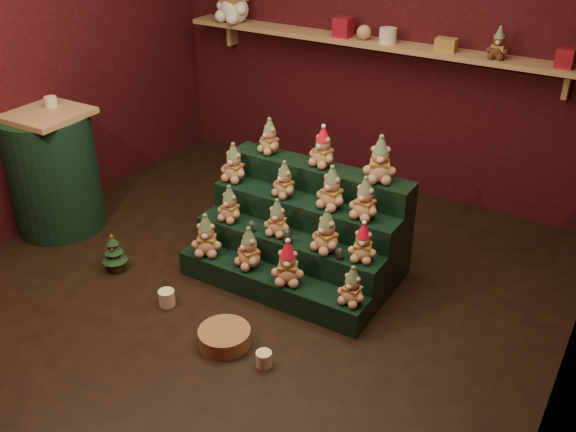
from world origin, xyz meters
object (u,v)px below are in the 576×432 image
Objects in this scene: riser_tier_front at (270,285)px; mini_christmas_tree at (114,252)px; side_table at (53,171)px; wicker_basket at (225,337)px; mug_right at (264,359)px; mug_left at (167,298)px; snow_globe_a at (252,226)px; snow_globe_c at (340,253)px; brown_bear at (498,43)px; snow_globe_b at (288,236)px.

mini_christmas_tree reaches higher than riser_tier_front.
side_table reaches higher than wicker_basket.
mug_left is at bearing 169.71° from mug_right.
riser_tier_front is at bearing 119.38° from mug_right.
snow_globe_a is at bearing 147.67° from riser_tier_front.
mug_left is at bearing -12.38° from mini_christmas_tree.
snow_globe_c is 0.25× the size of wicker_basket.
brown_bear reaches higher than snow_globe_c.
snow_globe_b reaches higher than snow_globe_a.
side_table is at bearing 166.85° from mug_right.
riser_tier_front is 2.43m from brown_bear.
mug_left is 0.89m from mug_right.
snow_globe_a is 0.97× the size of snow_globe_c.
riser_tier_front reaches higher than mug_left.
brown_bear is (0.48, 2.46, 1.39)m from mug_right.
wicker_basket is at bearing -113.01° from brown_bear.
brown_bear is (0.39, 1.70, 1.03)m from snow_globe_c.
riser_tier_front is at bearing -32.33° from snow_globe_a.
mini_christmas_tree is (-1.18, -0.47, -0.26)m from snow_globe_b.
riser_tier_front reaches higher than mug_right.
riser_tier_front is 0.56m from wicker_basket.
riser_tier_front is 14.65× the size of mug_right.
mug_left reaches higher than wicker_basket.
mug_left is at bearing 167.94° from wicker_basket.
brown_bear is at bearing 71.76° from wicker_basket.
mug_left is 0.48× the size of brown_bear.
mug_right is 0.29× the size of wicker_basket.
side_table is at bearing -173.77° from snow_globe_b.
snow_globe_b is 0.91m from mug_left.
snow_globe_b is 2.13m from brown_bear.
side_table is at bearing -172.71° from snow_globe_a.
mug_right is (2.31, -0.54, -0.44)m from side_table.
snow_globe_b is at bearing 0.00° from snow_globe_a.
riser_tier_front is 14.92× the size of snow_globe_b.
wicker_basket is (0.02, -0.56, -0.04)m from riser_tier_front.
mini_christmas_tree is 1.19m from wicker_basket.
snow_globe_c is 0.84m from mug_right.
mini_christmas_tree is at bearing -164.77° from riser_tier_front.
brown_bear reaches higher than mini_christmas_tree.
mug_right is at bearing -7.06° from wicker_basket.
snow_globe_a reaches higher than riser_tier_front.
side_table is 4.37× the size of brown_bear.
brown_bear is (0.80, 2.42, 1.38)m from wicker_basket.
riser_tier_front is at bearing 39.14° from mug_left.
side_table reaches higher than snow_globe_a.
snow_globe_c is 1.66m from mini_christmas_tree.
brown_bear reaches higher than mug_right.
wicker_basket reaches higher than mug_right.
side_table is 10.31× the size of mug_right.
mini_christmas_tree is at bearing 167.78° from wicker_basket.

